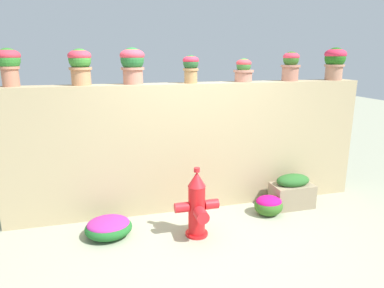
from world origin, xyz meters
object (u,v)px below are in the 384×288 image
(potted_plant_5, at_px, (291,65))
(flower_bush_right, at_px, (109,227))
(potted_plant_2, at_px, (132,63))
(planter_box, at_px, (292,191))
(potted_plant_3, at_px, (191,66))
(flower_bush_left, at_px, (269,205))
(potted_plant_6, at_px, (335,61))
(fire_hydrant, at_px, (197,206))
(potted_plant_0, at_px, (9,62))
(potted_plant_1, at_px, (80,64))
(potted_plant_4, at_px, (244,70))

(potted_plant_5, distance_m, flower_bush_right, 3.34)
(potted_plant_2, relative_size, planter_box, 0.79)
(potted_plant_2, bearing_deg, potted_plant_5, -0.36)
(potted_plant_3, xyz_separation_m, planter_box, (1.41, -0.39, -1.76))
(flower_bush_left, height_order, flower_bush_right, flower_bush_left)
(potted_plant_5, height_order, potted_plant_6, potted_plant_6)
(fire_hydrant, bearing_deg, potted_plant_0, 156.00)
(potted_plant_1, relative_size, planter_box, 0.76)
(potted_plant_4, xyz_separation_m, flower_bush_left, (0.19, -0.59, -1.80))
(potted_plant_0, bearing_deg, planter_box, -7.22)
(potted_plant_3, relative_size, planter_box, 0.63)
(potted_plant_0, height_order, potted_plant_5, potted_plant_0)
(potted_plant_0, bearing_deg, potted_plant_1, -1.17)
(potted_plant_4, bearing_deg, potted_plant_2, 179.87)
(potted_plant_3, xyz_separation_m, fire_hydrant, (-0.15, -0.85, -1.61))
(potted_plant_0, height_order, potted_plant_4, potted_plant_0)
(potted_plant_0, bearing_deg, potted_plant_5, -0.47)
(potted_plant_3, height_order, potted_plant_6, potted_plant_6)
(potted_plant_5, distance_m, flower_bush_left, 2.02)
(potted_plant_2, xyz_separation_m, potted_plant_3, (0.76, -0.05, -0.05))
(flower_bush_right, relative_size, planter_box, 0.97)
(potted_plant_5, bearing_deg, potted_plant_4, 179.17)
(potted_plant_1, distance_m, flower_bush_left, 3.09)
(potted_plant_4, bearing_deg, potted_plant_3, -176.30)
(potted_plant_4, distance_m, potted_plant_6, 1.45)
(potted_plant_2, relative_size, fire_hydrant, 0.53)
(potted_plant_5, distance_m, planter_box, 1.83)
(flower_bush_left, bearing_deg, potted_plant_0, 169.11)
(flower_bush_right, bearing_deg, flower_bush_left, 1.26)
(potted_plant_5, distance_m, potted_plant_6, 0.73)
(potted_plant_1, height_order, fire_hydrant, potted_plant_1)
(planter_box, bearing_deg, potted_plant_5, 78.70)
(flower_bush_left, bearing_deg, potted_plant_1, 165.92)
(potted_plant_2, distance_m, flower_bush_left, 2.64)
(potted_plant_2, height_order, potted_plant_4, potted_plant_2)
(potted_plant_2, distance_m, potted_plant_4, 1.54)
(potted_plant_0, relative_size, potted_plant_6, 0.95)
(potted_plant_1, distance_m, fire_hydrant, 2.26)
(flower_bush_right, bearing_deg, potted_plant_3, 26.31)
(potted_plant_3, bearing_deg, fire_hydrant, -99.74)
(planter_box, bearing_deg, fire_hydrant, -163.64)
(potted_plant_0, bearing_deg, potted_plant_6, -0.51)
(potted_plant_1, height_order, potted_plant_6, potted_plant_6)
(potted_plant_4, xyz_separation_m, potted_plant_6, (1.45, -0.02, 0.12))
(flower_bush_right, bearing_deg, potted_plant_6, 10.27)
(potted_plant_4, relative_size, flower_bush_left, 0.81)
(potted_plant_0, bearing_deg, potted_plant_4, -0.38)
(potted_plant_0, height_order, planter_box, potted_plant_0)
(flower_bush_left, distance_m, flower_bush_right, 2.16)
(potted_plant_4, relative_size, fire_hydrant, 0.37)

